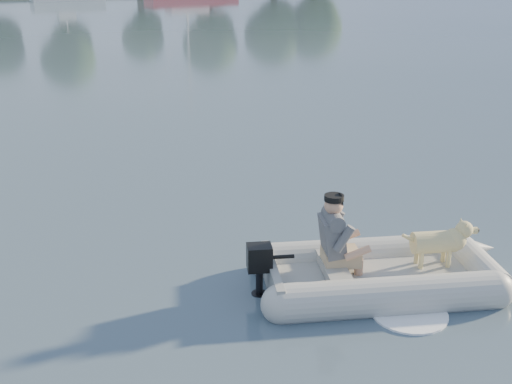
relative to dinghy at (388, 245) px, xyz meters
name	(u,v)px	position (x,y,z in m)	size (l,w,h in m)	color
water	(333,306)	(-0.82, -0.19, -0.56)	(160.00, 160.00, 0.00)	slate
dinghy	(388,245)	(0.00, 0.00, 0.00)	(4.55, 3.39, 1.31)	#ACACA7
man	(334,233)	(-0.62, 0.22, 0.18)	(0.68, 0.59, 1.02)	#58585C
dog	(434,246)	(0.60, -0.11, -0.07)	(0.88, 0.31, 0.59)	tan
outboard_motor	(259,272)	(-1.51, 0.41, -0.26)	(0.39, 0.27, 0.74)	black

